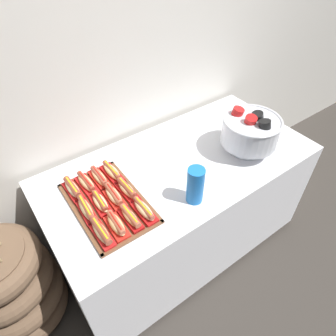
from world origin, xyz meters
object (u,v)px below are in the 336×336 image
(punch_bowl, at_px, (250,130))
(cup_stack, at_px, (195,185))
(hot_dog_2, at_px, (130,217))
(hot_dog_9, at_px, (86,183))
(buffet_table, at_px, (179,205))
(hot_dog_0, at_px, (101,232))
(hot_dog_10, at_px, (99,177))
(floor_vase, at_px, (10,286))
(hot_dog_5, at_px, (100,203))
(hot_dog_1, at_px, (116,225))
(hot_dog_7, at_px, (127,189))
(hot_dog_4, at_px, (86,209))
(hot_dog_8, at_px, (73,189))
(serving_tray, at_px, (108,203))
(hot_dog_11, at_px, (112,172))
(hot_dog_3, at_px, (144,210))
(hot_dog_6, at_px, (114,196))

(punch_bowl, xyz_separation_m, cup_stack, (-0.51, -0.12, -0.05))
(hot_dog_2, relative_size, hot_dog_9, 0.90)
(buffet_table, relative_size, hot_dog_0, 9.40)
(hot_dog_10, distance_m, punch_bowl, 0.89)
(floor_vase, relative_size, hot_dog_5, 7.53)
(buffet_table, distance_m, hot_dog_1, 0.69)
(hot_dog_10, height_order, cup_stack, cup_stack)
(hot_dog_5, relative_size, hot_dog_7, 0.97)
(hot_dog_4, distance_m, hot_dog_8, 0.17)
(hot_dog_5, bearing_deg, hot_dog_9, 89.50)
(serving_tray, distance_m, hot_dog_1, 0.17)
(serving_tray, relative_size, hot_dog_1, 3.21)
(floor_vase, bearing_deg, hot_dog_1, -31.77)
(floor_vase, relative_size, punch_bowl, 3.58)
(hot_dog_0, relative_size, hot_dog_1, 1.05)
(hot_dog_1, bearing_deg, hot_dog_11, 65.06)
(serving_tray, relative_size, hot_dog_8, 3.16)
(hot_dog_4, bearing_deg, hot_dog_0, -90.50)
(hot_dog_11, bearing_deg, hot_dog_10, 179.50)
(hot_dog_3, relative_size, hot_dog_9, 0.97)
(hot_dog_2, bearing_deg, hot_dog_5, 113.94)
(hot_dog_3, bearing_deg, cup_stack, -14.29)
(hot_dog_0, height_order, hot_dog_5, hot_dog_0)
(punch_bowl, relative_size, cup_stack, 1.64)
(hot_dog_9, bearing_deg, hot_dog_5, -90.50)
(floor_vase, relative_size, hot_dog_11, 6.75)
(hot_dog_5, distance_m, hot_dog_11, 0.22)
(hot_dog_6, distance_m, hot_dog_8, 0.22)
(hot_dog_6, height_order, hot_dog_7, hot_dog_7)
(hot_dog_1, bearing_deg, buffet_table, 19.75)
(hot_dog_8, bearing_deg, serving_tray, -56.21)
(hot_dog_1, xyz_separation_m, hot_dog_2, (0.07, -0.00, -0.00))
(floor_vase, xyz_separation_m, hot_dog_5, (0.56, -0.18, 0.51))
(hot_dog_6, bearing_deg, hot_dog_2, -90.50)
(punch_bowl, bearing_deg, hot_dog_7, 171.67)
(hot_dog_3, xyz_separation_m, hot_dog_8, (-0.22, 0.33, 0.00))
(hot_dog_0, distance_m, hot_dog_5, 0.18)
(hot_dog_10, bearing_deg, hot_dog_1, -103.30)
(serving_tray, xyz_separation_m, hot_dog_0, (-0.11, -0.16, 0.03))
(punch_bowl, bearing_deg, hot_dog_3, -176.06)
(hot_dog_6, height_order, hot_dog_10, hot_dog_6)
(hot_dog_7, bearing_deg, hot_dog_1, -132.77)
(hot_dog_1, distance_m, hot_dog_8, 0.34)
(floor_vase, distance_m, hot_dog_11, 0.87)
(hot_dog_6, bearing_deg, hot_dog_8, 131.77)
(hot_dog_9, bearing_deg, buffet_table, -15.22)
(hot_dog_5, xyz_separation_m, hot_dog_7, (0.15, -0.00, 0.00))
(hot_dog_0, relative_size, hot_dog_2, 1.09)
(hot_dog_9, bearing_deg, hot_dog_11, -0.50)
(hot_dog_4, relative_size, punch_bowl, 0.53)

